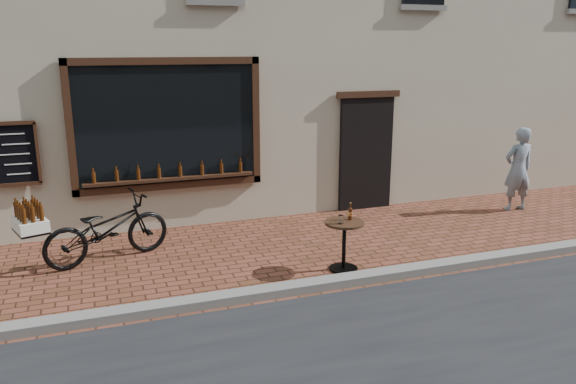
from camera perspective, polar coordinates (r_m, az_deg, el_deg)
name	(u,v)px	position (r m, az deg, el deg)	size (l,w,h in m)	color
ground	(355,290)	(7.65, 6.78, -9.84)	(90.00, 90.00, 0.00)	#582E1C
kerb	(348,280)	(7.79, 6.14, -8.87)	(90.00, 0.25, 0.12)	slate
cargo_bicycle	(104,229)	(8.83, -18.15, -3.55)	(2.27, 1.27, 1.07)	black
bistro_table	(344,235)	(8.10, 5.75, -4.41)	(0.57, 0.57, 0.98)	black
pedestrian	(518,169)	(11.83, 22.33, 2.17)	(0.60, 0.39, 1.64)	gray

